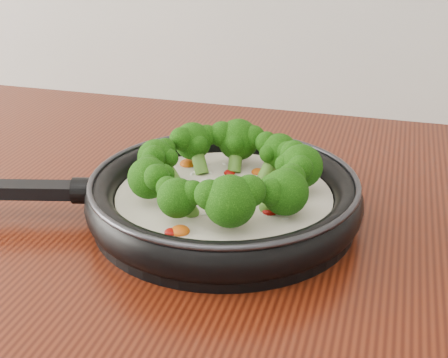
# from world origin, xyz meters

# --- Properties ---
(skillet) EXTENTS (0.51, 0.38, 0.09)m
(skillet) POSITION_xyz_m (0.10, 1.08, 0.93)
(skillet) COLOR black
(skillet) RESTS_ON counter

